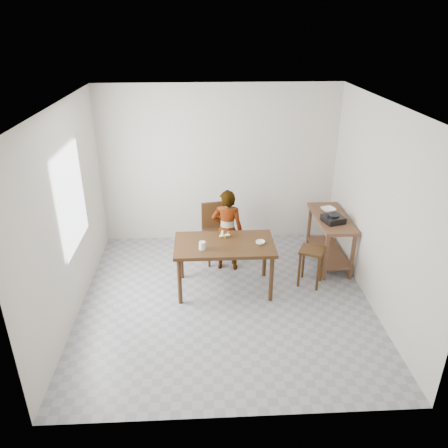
{
  "coord_description": "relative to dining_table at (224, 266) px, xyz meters",
  "views": [
    {
      "loc": [
        -0.29,
        -5.1,
        3.59
      ],
      "look_at": [
        0.0,
        0.4,
        1.0
      ],
      "focal_mm": 35.0,
      "sensor_mm": 36.0,
      "label": 1
    }
  ],
  "objects": [
    {
      "name": "child",
      "position": [
        0.07,
        0.59,
        0.28
      ],
      "size": [
        0.52,
        0.38,
        1.32
      ],
      "primitive_type": "imported",
      "rotation": [
        0.0,
        0.0,
        3.01
      ],
      "color": "silver",
      "rests_on": "floor"
    },
    {
      "name": "wall_left",
      "position": [
        -2.02,
        -0.3,
        0.98
      ],
      "size": [
        0.04,
        4.0,
        2.7
      ],
      "primitive_type": "cube",
      "color": "beige",
      "rests_on": "ground"
    },
    {
      "name": "wall_front",
      "position": [
        0.0,
        -2.32,
        0.98
      ],
      "size": [
        4.0,
        0.04,
        2.7
      ],
      "primitive_type": "cube",
      "color": "beige",
      "rests_on": "ground"
    },
    {
      "name": "stool",
      "position": [
        1.28,
        0.06,
        -0.08
      ],
      "size": [
        0.44,
        0.44,
        0.59
      ],
      "primitive_type": null,
      "rotation": [
        0.0,
        0.0,
        -0.44
      ],
      "color": "#3A220F",
      "rests_on": "floor"
    },
    {
      "name": "small_bowl",
      "position": [
        0.5,
        -0.04,
        0.4
      ],
      "size": [
        0.15,
        0.15,
        0.04
      ],
      "primitive_type": "imported",
      "rotation": [
        0.0,
        0.0,
        0.2
      ],
      "color": "white",
      "rests_on": "dining_table"
    },
    {
      "name": "floor",
      "position": [
        0.0,
        -0.3,
        -0.4
      ],
      "size": [
        4.0,
        4.0,
        0.04
      ],
      "primitive_type": "cube",
      "color": "gray",
      "rests_on": "ground"
    },
    {
      "name": "window_pane",
      "position": [
        -1.97,
        -0.1,
        1.12
      ],
      "size": [
        0.02,
        1.1,
        1.3
      ],
      "primitive_type": "cube",
      "color": "white",
      "rests_on": "wall_left"
    },
    {
      "name": "glass_tumbler",
      "position": [
        -0.31,
        -0.16,
        0.43
      ],
      "size": [
        0.11,
        0.11,
        0.11
      ],
      "primitive_type": "cylinder",
      "rotation": [
        0.0,
        0.0,
        -0.3
      ],
      "color": "silver",
      "rests_on": "dining_table"
    },
    {
      "name": "banana",
      "position": [
        0.01,
        0.19,
        0.41
      ],
      "size": [
        0.18,
        0.14,
        0.06
      ],
      "primitive_type": null,
      "rotation": [
        0.0,
        0.0,
        0.1
      ],
      "color": "#D4AC51",
      "rests_on": "dining_table"
    },
    {
      "name": "serving_bowl",
      "position": [
        1.72,
        0.91,
        0.45
      ],
      "size": [
        0.28,
        0.28,
        0.06
      ],
      "primitive_type": "imported",
      "rotation": [
        0.0,
        0.0,
        0.31
      ],
      "color": "white",
      "rests_on": "prep_counter"
    },
    {
      "name": "gas_burner",
      "position": [
        1.68,
        0.51,
        0.47
      ],
      "size": [
        0.35,
        0.35,
        0.09
      ],
      "primitive_type": "cube",
      "rotation": [
        0.0,
        0.0,
        0.29
      ],
      "color": "black",
      "rests_on": "prep_counter"
    },
    {
      "name": "dining_table",
      "position": [
        0.0,
        0.0,
        0.0
      ],
      "size": [
        1.4,
        0.8,
        0.75
      ],
      "primitive_type": null,
      "color": "#3A220F",
      "rests_on": "floor"
    },
    {
      "name": "wall_back",
      "position": [
        0.0,
        1.72,
        0.98
      ],
      "size": [
        4.0,
        0.04,
        2.7
      ],
      "primitive_type": "cube",
      "color": "beige",
      "rests_on": "ground"
    },
    {
      "name": "wall_right",
      "position": [
        2.02,
        -0.3,
        0.98
      ],
      "size": [
        0.04,
        4.0,
        2.7
      ],
      "primitive_type": "cube",
      "color": "beige",
      "rests_on": "ground"
    },
    {
      "name": "dining_chair",
      "position": [
        -0.05,
        0.87,
        0.09
      ],
      "size": [
        0.53,
        0.53,
        0.94
      ],
      "primitive_type": null,
      "rotation": [
        0.0,
        0.0,
        0.19
      ],
      "color": "#3A220F",
      "rests_on": "floor"
    },
    {
      "name": "ceiling",
      "position": [
        0.0,
        -0.3,
        2.35
      ],
      "size": [
        4.0,
        4.0,
        0.04
      ],
      "primitive_type": "cube",
      "color": "white",
      "rests_on": "wall_back"
    },
    {
      "name": "prep_counter",
      "position": [
        1.72,
        0.7,
        0.03
      ],
      "size": [
        0.5,
        1.2,
        0.8
      ],
      "primitive_type": null,
      "color": "brown",
      "rests_on": "floor"
    }
  ]
}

